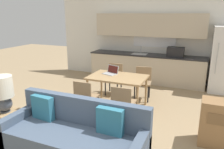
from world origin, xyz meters
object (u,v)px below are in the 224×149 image
dining_table (117,79)px  side_table (7,121)px  couch (75,136)px  refrigerator (224,60)px  dining_chair_near_left (86,96)px  laptop (111,72)px  table_lamp (3,92)px  dining_chair_far_left (114,77)px  dining_chair_far_right (143,81)px  dining_chair_near_right (123,102)px

dining_table → side_table: (-1.26, -2.03, -0.33)m
couch → refrigerator: bearing=61.8°
dining_table → dining_chair_near_left: size_ratio=1.59×
side_table → dining_chair_near_left: size_ratio=0.64×
side_table → laptop: size_ratio=1.37×
table_lamp → dining_chair_near_left: bearing=56.8°
dining_table → dining_chair_near_left: dining_chair_near_left is taller
dining_table → side_table: 2.41m
dining_table → laptop: bearing=145.7°
dining_chair_near_left → dining_chair_far_left: (-0.00, 1.58, 0.00)m
laptop → table_lamp: bearing=-97.5°
dining_table → laptop: size_ratio=3.41×
side_table → dining_chair_far_left: dining_chair_far_left is taller
dining_chair_far_right → refrigerator: bearing=28.6°
dining_chair_near_left → laptop: bearing=-102.5°
side_table → dining_chair_near_right: size_ratio=0.64×
refrigerator → dining_chair_near_right: bearing=-122.9°
dining_chair_far_left → dining_chair_near_left: bearing=-93.2°
couch → dining_chair_near_left: size_ratio=2.68×
dining_chair_near_right → side_table: bearing=34.4°
refrigerator → dining_chair_far_left: (-2.73, -1.33, -0.43)m
refrigerator → side_table: bearing=-130.5°
table_lamp → laptop: table_lamp is taller
dining_table → couch: size_ratio=0.59×
table_lamp → dining_chair_near_right: bearing=37.1°
dining_chair_near_right → dining_chair_near_left: bearing=-3.3°
side_table → dining_table: bearing=58.1°
table_lamp → side_table: bearing=122.9°
refrigerator → dining_chair_far_right: (-1.91, -1.42, -0.43)m
refrigerator → table_lamp: refrigerator is taller
table_lamp → dining_chair_near_left: table_lamp is taller
dining_chair_near_left → table_lamp: bearing=56.3°
dining_chair_near_right → laptop: bearing=-57.6°
table_lamp → dining_chair_near_left: 1.59m
dining_chair_far_right → laptop: (-0.63, -0.59, 0.32)m
table_lamp → dining_chair_far_left: bearing=73.7°
dining_chair_far_right → couch: bearing=-104.6°
refrigerator → dining_chair_far_right: 2.41m
refrigerator → couch: bearing=-118.2°
dining_chair_near_left → laptop: laptop is taller
dining_chair_near_right → laptop: (-0.64, 0.93, 0.32)m
dining_chair_near_left → dining_chair_far_left: 1.58m
dining_chair_far_right → dining_chair_near_left: bearing=-126.8°
table_lamp → dining_chair_far_right: 3.27m
dining_chair_far_left → laptop: laptop is taller
dining_table → dining_chair_far_right: dining_chair_far_right is taller
dining_chair_near_right → dining_chair_far_left: 1.80m
dining_chair_near_left → side_table: bearing=55.8°
couch → laptop: size_ratio=5.75×
refrigerator → laptop: 3.23m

